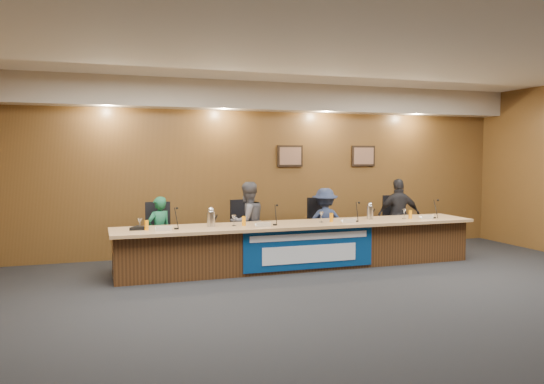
{
  "coord_description": "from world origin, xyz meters",
  "views": [
    {
      "loc": [
        -3.22,
        -5.74,
        1.88
      ],
      "look_at": [
        -0.45,
        2.53,
        1.26
      ],
      "focal_mm": 35.0,
      "sensor_mm": 36.0,
      "label": 1
    }
  ],
  "objects_px": {
    "office_chair_b": "(246,234)",
    "speakerphone": "(138,228)",
    "dais_body": "(300,246)",
    "panelist_d": "(399,216)",
    "panelist_b": "(248,222)",
    "office_chair_c": "(323,230)",
    "office_chair_d": "(396,227)",
    "carafe_left": "(211,219)",
    "office_chair_a": "(158,238)",
    "panelist_c": "(325,223)",
    "banner": "(310,249)",
    "panelist_a": "(159,232)",
    "carafe_right": "(370,213)"
  },
  "relations": [
    {
      "from": "office_chair_b",
      "to": "speakerphone",
      "type": "relative_size",
      "value": 1.5
    },
    {
      "from": "dais_body",
      "to": "panelist_d",
      "type": "distance_m",
      "value": 2.43
    },
    {
      "from": "panelist_b",
      "to": "office_chair_c",
      "type": "relative_size",
      "value": 2.93
    },
    {
      "from": "office_chair_d",
      "to": "carafe_left",
      "type": "relative_size",
      "value": 2.02
    },
    {
      "from": "office_chair_a",
      "to": "office_chair_c",
      "type": "height_order",
      "value": "same"
    },
    {
      "from": "office_chair_a",
      "to": "speakerphone",
      "type": "bearing_deg",
      "value": -111.07
    },
    {
      "from": "panelist_c",
      "to": "carafe_left",
      "type": "xyz_separation_m",
      "value": [
        -2.26,
        -0.69,
        0.23
      ]
    },
    {
      "from": "banner",
      "to": "speakerphone",
      "type": "bearing_deg",
      "value": 171.07
    },
    {
      "from": "panelist_b",
      "to": "speakerphone",
      "type": "distance_m",
      "value": 2.02
    },
    {
      "from": "dais_body",
      "to": "office_chair_a",
      "type": "bearing_deg",
      "value": 160.75
    },
    {
      "from": "panelist_b",
      "to": "office_chair_d",
      "type": "distance_m",
      "value": 3.03
    },
    {
      "from": "panelist_a",
      "to": "carafe_left",
      "type": "relative_size",
      "value": 5.01
    },
    {
      "from": "panelist_d",
      "to": "panelist_a",
      "type": "bearing_deg",
      "value": 12.84
    },
    {
      "from": "office_chair_b",
      "to": "carafe_left",
      "type": "xyz_separation_m",
      "value": [
        -0.79,
        -0.79,
        0.39
      ]
    },
    {
      "from": "banner",
      "to": "office_chair_d",
      "type": "relative_size",
      "value": 4.58
    },
    {
      "from": "office_chair_a",
      "to": "panelist_c",
      "type": "bearing_deg",
      "value": 2.87
    },
    {
      "from": "office_chair_c",
      "to": "speakerphone",
      "type": "height_order",
      "value": "speakerphone"
    },
    {
      "from": "office_chair_d",
      "to": "carafe_right",
      "type": "relative_size",
      "value": 2.05
    },
    {
      "from": "dais_body",
      "to": "panelist_a",
      "type": "relative_size",
      "value": 5.04
    },
    {
      "from": "dais_body",
      "to": "carafe_left",
      "type": "height_order",
      "value": "carafe_left"
    },
    {
      "from": "panelist_b",
      "to": "panelist_c",
      "type": "distance_m",
      "value": 1.47
    },
    {
      "from": "banner",
      "to": "panelist_d",
      "type": "relative_size",
      "value": 1.55
    },
    {
      "from": "panelist_d",
      "to": "office_chair_a",
      "type": "bearing_deg",
      "value": 11.57
    },
    {
      "from": "banner",
      "to": "office_chair_b",
      "type": "relative_size",
      "value": 4.58
    },
    {
      "from": "panelist_b",
      "to": "carafe_left",
      "type": "distance_m",
      "value": 1.06
    },
    {
      "from": "panelist_a",
      "to": "panelist_c",
      "type": "relative_size",
      "value": 0.94
    },
    {
      "from": "panelist_c",
      "to": "office_chair_b",
      "type": "distance_m",
      "value": 1.48
    },
    {
      "from": "office_chair_a",
      "to": "office_chair_c",
      "type": "distance_m",
      "value": 2.99
    },
    {
      "from": "speakerphone",
      "to": "office_chair_d",
      "type": "bearing_deg",
      "value": 9.06
    },
    {
      "from": "dais_body",
      "to": "panelist_a",
      "type": "distance_m",
      "value": 2.35
    },
    {
      "from": "dais_body",
      "to": "office_chair_a",
      "type": "height_order",
      "value": "dais_body"
    },
    {
      "from": "banner",
      "to": "panelist_c",
      "type": "xyz_separation_m",
      "value": [
        0.75,
        1.1,
        0.25
      ]
    },
    {
      "from": "dais_body",
      "to": "panelist_d",
      "type": "relative_size",
      "value": 4.23
    },
    {
      "from": "office_chair_c",
      "to": "speakerphone",
      "type": "bearing_deg",
      "value": -167.38
    },
    {
      "from": "panelist_d",
      "to": "office_chair_b",
      "type": "height_order",
      "value": "panelist_d"
    },
    {
      "from": "office_chair_c",
      "to": "panelist_d",
      "type": "bearing_deg",
      "value": -4.18
    },
    {
      "from": "office_chair_b",
      "to": "carafe_left",
      "type": "height_order",
      "value": "carafe_left"
    },
    {
      "from": "speakerphone",
      "to": "carafe_right",
      "type": "bearing_deg",
      "value": 0.74
    },
    {
      "from": "panelist_b",
      "to": "office_chair_c",
      "type": "xyz_separation_m",
      "value": [
        1.47,
        0.1,
        -0.22
      ]
    },
    {
      "from": "banner",
      "to": "speakerphone",
      "type": "relative_size",
      "value": 6.88
    },
    {
      "from": "panelist_d",
      "to": "office_chair_a",
      "type": "relative_size",
      "value": 2.95
    },
    {
      "from": "panelist_c",
      "to": "carafe_left",
      "type": "distance_m",
      "value": 2.37
    },
    {
      "from": "office_chair_d",
      "to": "carafe_right",
      "type": "distance_m",
      "value": 1.28
    },
    {
      "from": "banner",
      "to": "office_chair_c",
      "type": "relative_size",
      "value": 4.58
    },
    {
      "from": "dais_body",
      "to": "panelist_b",
      "type": "distance_m",
      "value": 1.05
    },
    {
      "from": "panelist_b",
      "to": "panelist_d",
      "type": "xyz_separation_m",
      "value": [
        3.02,
        0.0,
        0.0
      ]
    },
    {
      "from": "speakerphone",
      "to": "office_chair_c",
      "type": "bearing_deg",
      "value": 13.12
    },
    {
      "from": "panelist_b",
      "to": "speakerphone",
      "type": "xyz_separation_m",
      "value": [
        -1.9,
        -0.69,
        0.07
      ]
    },
    {
      "from": "dais_body",
      "to": "speakerphone",
      "type": "xyz_separation_m",
      "value": [
        -2.62,
        -0.0,
        0.43
      ]
    },
    {
      "from": "office_chair_c",
      "to": "office_chair_d",
      "type": "relative_size",
      "value": 1.0
    }
  ]
}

